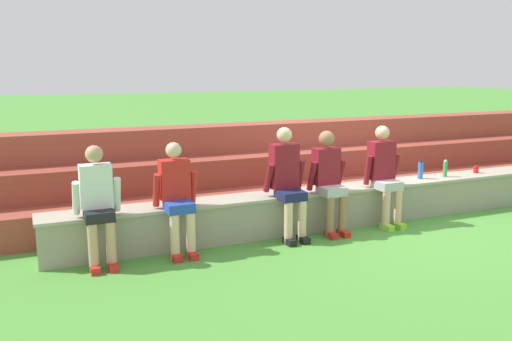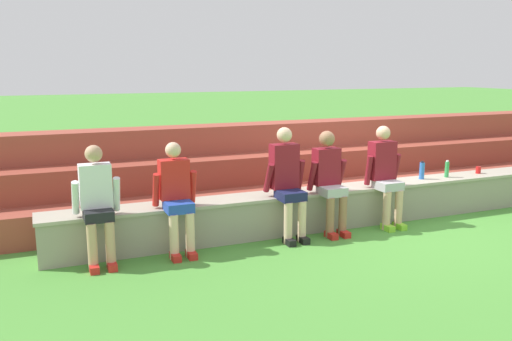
% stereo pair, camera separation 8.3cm
% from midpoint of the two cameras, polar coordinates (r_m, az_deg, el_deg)
% --- Properties ---
extents(ground_plane, '(80.00, 80.00, 0.00)m').
position_cam_midpoint_polar(ground_plane, '(7.99, 13.64, -5.61)').
color(ground_plane, '#4C9338').
extents(stone_seating_wall, '(9.29, 0.51, 0.55)m').
position_cam_midpoint_polar(stone_seating_wall, '(8.10, 12.76, -3.21)').
color(stone_seating_wall, gray).
rests_on(stone_seating_wall, ground).
extents(brick_bleachers, '(12.75, 1.65, 1.31)m').
position_cam_midpoint_polar(brick_bleachers, '(9.29, 7.43, 0.16)').
color(brick_bleachers, '#994233').
rests_on(brick_bleachers, ground).
extents(person_far_left, '(0.53, 0.52, 1.38)m').
position_cam_midpoint_polar(person_far_left, '(6.31, -16.20, -3.22)').
color(person_far_left, tan).
rests_on(person_far_left, ground).
extents(person_left_of_center, '(0.54, 0.57, 1.35)m').
position_cam_midpoint_polar(person_left_of_center, '(6.51, -8.10, -2.58)').
color(person_left_of_center, beige).
rests_on(person_left_of_center, ground).
extents(person_center, '(0.54, 0.59, 1.47)m').
position_cam_midpoint_polar(person_center, '(7.02, 3.69, -0.99)').
color(person_center, beige).
rests_on(person_center, ground).
extents(person_right_of_center, '(0.53, 0.56, 1.39)m').
position_cam_midpoint_polar(person_right_of_center, '(7.31, 8.14, -0.85)').
color(person_right_of_center, '#996B4C').
rests_on(person_right_of_center, ground).
extents(person_far_right, '(0.55, 0.55, 1.42)m').
position_cam_midpoint_polar(person_far_right, '(7.80, 13.89, -0.23)').
color(person_far_right, '#DBAD89').
rests_on(person_far_right, ground).
extents(water_bottle_near_left, '(0.06, 0.06, 0.27)m').
position_cam_midpoint_polar(water_bottle_near_left, '(8.83, 19.92, 0.13)').
color(water_bottle_near_left, green).
rests_on(water_bottle_near_left, stone_seating_wall).
extents(water_bottle_center_gap, '(0.08, 0.08, 0.28)m').
position_cam_midpoint_polar(water_bottle_center_gap, '(8.56, 17.52, -0.01)').
color(water_bottle_center_gap, blue).
rests_on(water_bottle_center_gap, stone_seating_wall).
extents(plastic_cup_right_end, '(0.08, 0.08, 0.11)m').
position_cam_midpoint_polar(plastic_cup_right_end, '(9.34, 22.83, 0.05)').
color(plastic_cup_right_end, red).
rests_on(plastic_cup_right_end, stone_seating_wall).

